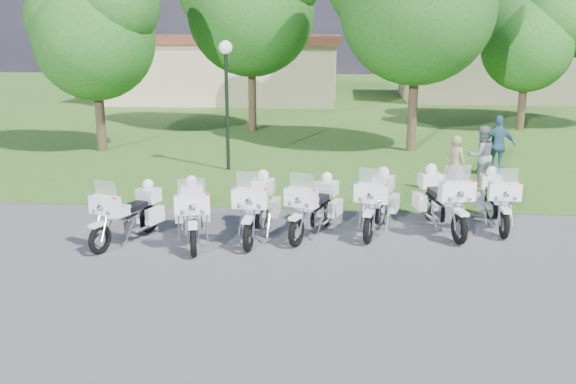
# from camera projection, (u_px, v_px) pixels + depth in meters

# --- Properties ---
(ground) EXTENTS (100.00, 100.00, 0.00)m
(ground) POSITION_uv_depth(u_px,v_px,m) (280.00, 247.00, 14.14)
(ground) COLOR #4F4F53
(ground) RESTS_ON ground
(grass_lawn) EXTENTS (100.00, 48.00, 0.01)m
(grass_lawn) POSITION_uv_depth(u_px,v_px,m) (319.00, 103.00, 40.18)
(grass_lawn) COLOR #346520
(grass_lawn) RESTS_ON ground
(motorcycle_0) EXTENTS (1.30, 2.21, 1.56)m
(motorcycle_0) POSITION_uv_depth(u_px,v_px,m) (129.00, 213.00, 14.42)
(motorcycle_0) COLOR black
(motorcycle_0) RESTS_ON ground
(motorcycle_1) EXTENTS (1.15, 2.41, 1.64)m
(motorcycle_1) POSITION_uv_depth(u_px,v_px,m) (192.00, 212.00, 14.38)
(motorcycle_1) COLOR black
(motorcycle_1) RESTS_ON ground
(motorcycle_2) EXTENTS (0.91, 2.55, 1.71)m
(motorcycle_2) POSITION_uv_depth(u_px,v_px,m) (257.00, 206.00, 14.72)
(motorcycle_2) COLOR black
(motorcycle_2) RESTS_ON ground
(motorcycle_3) EXTENTS (1.33, 2.30, 1.62)m
(motorcycle_3) POSITION_uv_depth(u_px,v_px,m) (314.00, 206.00, 14.90)
(motorcycle_3) COLOR black
(motorcycle_3) RESTS_ON ground
(motorcycle_4) EXTENTS (1.19, 2.47, 1.68)m
(motorcycle_4) POSITION_uv_depth(u_px,v_px,m) (377.00, 201.00, 15.17)
(motorcycle_4) COLOR black
(motorcycle_4) RESTS_ON ground
(motorcycle_5) EXTENTS (1.22, 2.58, 1.75)m
(motorcycle_5) POSITION_uv_depth(u_px,v_px,m) (442.00, 200.00, 15.22)
(motorcycle_5) COLOR black
(motorcycle_5) RESTS_ON ground
(motorcycle_6) EXTENTS (0.80, 2.39, 1.60)m
(motorcycle_6) POSITION_uv_depth(u_px,v_px,m) (496.00, 199.00, 15.51)
(motorcycle_6) COLOR black
(motorcycle_6) RESTS_ON ground
(lamp_post) EXTENTS (0.44, 0.44, 4.27)m
(lamp_post) POSITION_uv_depth(u_px,v_px,m) (226.00, 74.00, 20.89)
(lamp_post) COLOR black
(lamp_post) RESTS_ON ground
(tree_0) EXTENTS (5.25, 4.48, 7.00)m
(tree_0) POSITION_uv_depth(u_px,v_px,m) (93.00, 28.00, 23.80)
(tree_0) COLOR #38281C
(tree_0) RESTS_ON ground
(tree_1) EXTENTS (6.58, 5.62, 8.78)m
(tree_1) POSITION_uv_depth(u_px,v_px,m) (250.00, 0.00, 28.26)
(tree_1) COLOR #38281C
(tree_1) RESTS_ON ground
(tree_3) EXTENTS (4.76, 4.06, 6.34)m
(tree_3) POSITION_uv_depth(u_px,v_px,m) (527.00, 38.00, 28.72)
(tree_3) COLOR #38281C
(tree_3) RESTS_ON ground
(building_west) EXTENTS (14.56, 8.32, 4.10)m
(building_west) POSITION_uv_depth(u_px,v_px,m) (226.00, 68.00, 41.08)
(building_west) COLOR #BFAE8A
(building_west) RESTS_ON ground
(building_east) EXTENTS (11.44, 7.28, 4.10)m
(building_east) POSITION_uv_depth(u_px,v_px,m) (490.00, 67.00, 41.71)
(building_east) COLOR #BFAE8A
(building_east) RESTS_ON ground
(bystander_a) EXTENTS (0.74, 0.69, 1.69)m
(bystander_a) POSITION_uv_depth(u_px,v_px,m) (455.00, 164.00, 18.50)
(bystander_a) COLOR gray
(bystander_a) RESTS_ON ground
(bystander_b) EXTENTS (1.05, 0.93, 1.82)m
(bystander_b) POSITION_uv_depth(u_px,v_px,m) (481.00, 156.00, 19.38)
(bystander_b) COLOR gray
(bystander_b) RESTS_ON ground
(bystander_c) EXTENTS (1.19, 0.60, 1.95)m
(bystander_c) POSITION_uv_depth(u_px,v_px,m) (498.00, 146.00, 20.61)
(bystander_c) COLOR #34627C
(bystander_c) RESTS_ON ground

